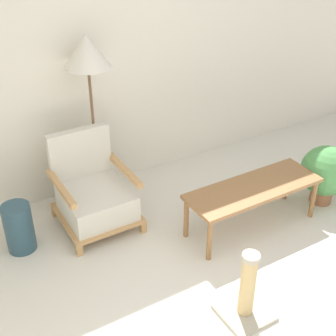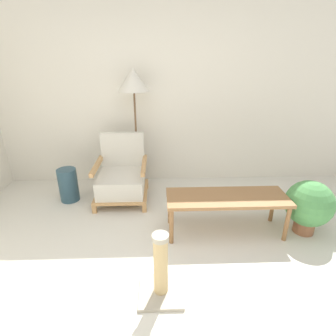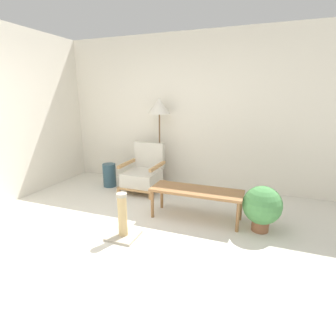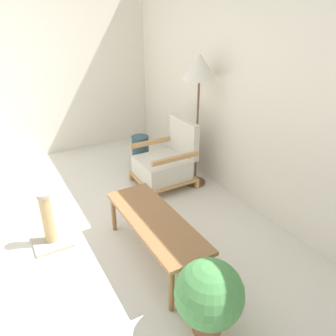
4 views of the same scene
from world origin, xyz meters
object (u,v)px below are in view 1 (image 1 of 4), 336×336
(armchair, at_px, (94,194))
(coffee_table, at_px, (253,191))
(potted_plant, at_px, (326,172))
(vase, at_px, (19,228))
(scratching_post, at_px, (247,294))
(floor_lamp, at_px, (87,59))

(armchair, relative_size, coffee_table, 0.67)
(coffee_table, bearing_deg, potted_plant, -2.75)
(vase, bearing_deg, scratching_post, -52.51)
(coffee_table, relative_size, scratching_post, 2.20)
(coffee_table, distance_m, potted_plant, 0.85)
(coffee_table, bearing_deg, floor_lamp, 131.87)
(floor_lamp, xyz_separation_m, potted_plant, (1.84, -1.15, -1.08))
(floor_lamp, relative_size, potted_plant, 2.76)
(floor_lamp, distance_m, vase, 1.52)
(vase, distance_m, scratching_post, 1.93)
(armchair, distance_m, floor_lamp, 1.17)
(floor_lamp, distance_m, potted_plant, 2.42)
(potted_plant, bearing_deg, armchair, 158.02)
(floor_lamp, relative_size, vase, 3.73)
(coffee_table, bearing_deg, vase, 158.23)
(coffee_table, height_order, potted_plant, potted_plant)
(scratching_post, bearing_deg, coffee_table, 48.83)
(vase, relative_size, scratching_post, 0.77)
(floor_lamp, height_order, coffee_table, floor_lamp)
(coffee_table, distance_m, vase, 2.01)
(coffee_table, relative_size, vase, 2.85)
(floor_lamp, distance_m, scratching_post, 2.27)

